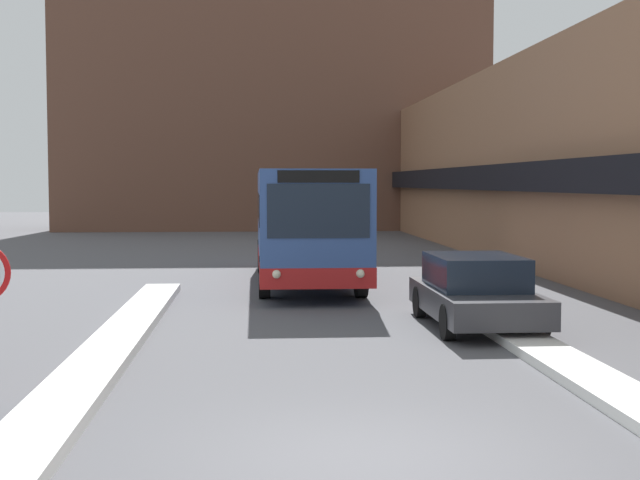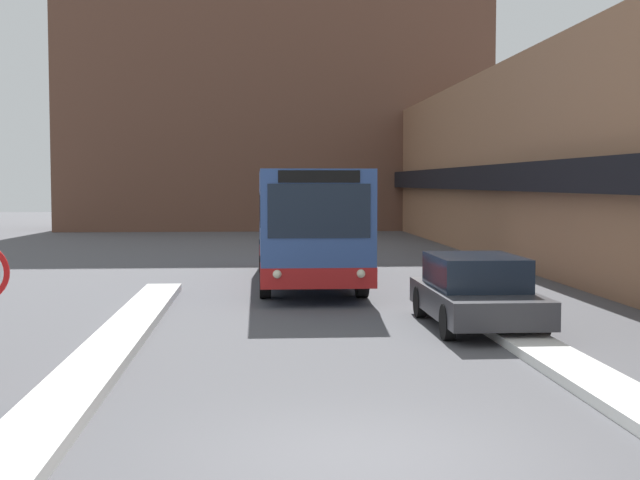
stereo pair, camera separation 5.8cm
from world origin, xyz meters
name	(u,v)px [view 2 (the right image)]	position (x,y,z in m)	size (l,w,h in m)	color
ground_plane	(367,460)	(0.00, 0.00, 0.00)	(160.00, 160.00, 0.00)	#515156
building_row_right	(551,164)	(9.97, 24.00, 3.56)	(5.50, 60.00, 7.14)	#996B4C
building_backdrop_far	(275,79)	(0.00, 47.37, 9.36)	(26.00, 8.00, 18.73)	brown
snow_bank_left	(110,348)	(-3.60, 6.01, 0.09)	(0.90, 17.63, 0.18)	silver
snow_bank_right	(517,336)	(3.60, 6.76, 0.08)	(0.90, 16.53, 0.16)	silver
city_bus	(307,223)	(0.28, 16.19, 1.74)	(2.69, 10.38, 3.19)	#335193
parked_car_front	(476,291)	(3.20, 8.28, 0.72)	(1.93, 4.45, 1.43)	#38383D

